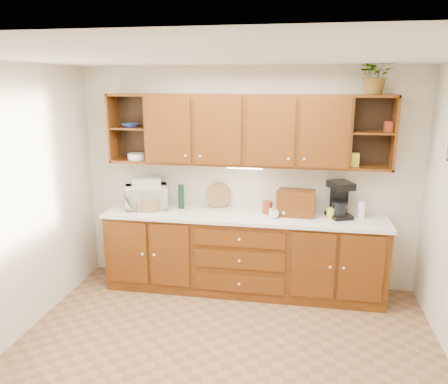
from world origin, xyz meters
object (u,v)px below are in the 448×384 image
at_px(microwave, 147,197).
at_px(coffee_maker, 340,200).
at_px(bread_box, 296,203).
at_px(potted_plant, 376,75).

bearing_deg(microwave, coffee_maker, -19.91).
distance_m(bread_box, coffee_maker, 0.48).
bearing_deg(microwave, potted_plant, -20.54).
bearing_deg(microwave, bread_box, -20.55).
bearing_deg(potted_plant, bread_box, -179.46).
bearing_deg(bread_box, microwave, -176.62).
relative_size(bread_box, coffee_maker, 1.01).
height_order(microwave, bread_box, bread_box).
bearing_deg(coffee_maker, microwave, 157.66).
relative_size(microwave, coffee_maker, 1.21).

